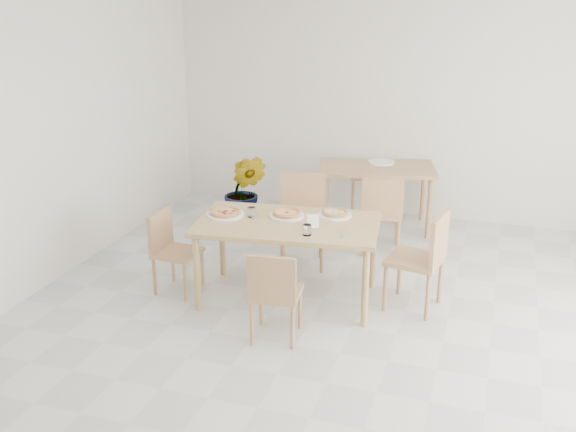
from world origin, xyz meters
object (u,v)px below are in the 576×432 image
(chair_south, at_px, (274,290))
(tumbler_b, at_px, (307,230))
(chair_north, at_px, (303,212))
(plate_mushroom, at_px, (335,215))
(pizza_mushroom, at_px, (335,213))
(plate_margherita, at_px, (287,215))
(chair_back_s, at_px, (382,209))
(chair_east, at_px, (425,254))
(plate_empty, at_px, (381,162))
(napkin_holder, at_px, (313,222))
(plate_pepperoni, at_px, (225,214))
(pizza_margherita, at_px, (287,213))
(pizza_pepperoni, at_px, (225,212))
(chair_back_n, at_px, (369,167))
(chair_west, at_px, (171,246))
(main_table, at_px, (288,230))
(second_table, at_px, (377,175))
(tumbler_a, at_px, (251,212))
(potted_plant, at_px, (245,191))

(chair_south, height_order, tumbler_b, tumbler_b)
(chair_north, height_order, plate_mushroom, chair_north)
(chair_south, xyz_separation_m, pizza_mushroom, (0.22, 1.06, 0.33))
(pizza_mushroom, relative_size, tumbler_b, 2.59)
(plate_margherita, xyz_separation_m, chair_back_s, (0.66, 1.19, -0.26))
(chair_east, xyz_separation_m, plate_empty, (-0.79, 2.11, 0.23))
(napkin_holder, bearing_deg, plate_pepperoni, 146.51)
(pizza_margherita, height_order, pizza_pepperoni, same)
(chair_back_n, bearing_deg, chair_back_s, -86.58)
(plate_empty, bearing_deg, pizza_mushroom, -91.56)
(chair_west, height_order, tumbler_b, tumbler_b)
(plate_pepperoni, bearing_deg, main_table, 0.93)
(chair_north, xyz_separation_m, chair_back_n, (0.29, 1.94, -0.00))
(chair_north, height_order, plate_pepperoni, chair_north)
(plate_margherita, bearing_deg, pizza_pepperoni, -164.60)
(chair_south, distance_m, plate_mushroom, 1.13)
(chair_south, bearing_deg, chair_east, -145.50)
(pizza_pepperoni, distance_m, second_table, 2.34)
(chair_back_s, bearing_deg, pizza_margherita, 49.21)
(tumbler_b, relative_size, napkin_holder, 0.74)
(tumbler_a, bearing_deg, plate_mushroom, 20.16)
(plate_margherita, xyz_separation_m, plate_mushroom, (0.42, 0.15, 0.00))
(tumbler_a, bearing_deg, plate_pepperoni, -172.00)
(pizza_pepperoni, height_order, napkin_holder, napkin_holder)
(chair_south, height_order, chair_north, chair_north)
(chair_south, relative_size, plate_mushroom, 2.57)
(pizza_margherita, relative_size, potted_plant, 0.33)
(main_table, xyz_separation_m, potted_plant, (-1.06, 1.62, -0.22))
(plate_margherita, bearing_deg, chair_south, -77.89)
(pizza_margherita, bearing_deg, tumbler_b, -51.90)
(plate_margherita, distance_m, plate_pepperoni, 0.57)
(chair_east, bearing_deg, plate_mushroom, -88.22)
(pizza_pepperoni, xyz_separation_m, tumbler_a, (0.24, 0.03, 0.01))
(chair_east, bearing_deg, pizza_margherita, -78.88)
(chair_south, height_order, second_table, chair_south)
(chair_west, height_order, pizza_pepperoni, pizza_pepperoni)
(plate_margherita, distance_m, plate_mushroom, 0.44)
(tumbler_b, bearing_deg, pizza_margherita, 128.10)
(chair_south, xyz_separation_m, plate_margherita, (-0.20, 0.92, 0.30))
(chair_east, relative_size, plate_mushroom, 2.98)
(chair_north, distance_m, tumbler_a, 0.91)
(plate_pepperoni, height_order, pizza_margherita, pizza_margherita)
(tumbler_a, distance_m, napkin_holder, 0.63)
(pizza_mushroom, bearing_deg, plate_margherita, -160.51)
(chair_east, distance_m, plate_empty, 2.26)
(main_table, bearing_deg, chair_back_s, 58.75)
(pizza_mushroom, bearing_deg, plate_pepperoni, -162.81)
(main_table, bearing_deg, chair_back_n, 79.91)
(potted_plant, bearing_deg, main_table, -56.89)
(chair_north, distance_m, pizza_mushroom, 0.79)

